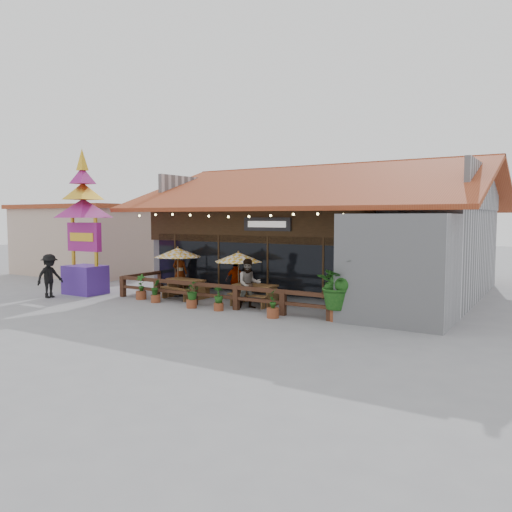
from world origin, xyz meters
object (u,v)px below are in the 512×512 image
Objects in this scene: umbrella_left at (178,253)px; picnic_table_left at (186,285)px; picnic_table_right at (255,291)px; umbrella_right at (239,257)px; pedestrian at (50,276)px; thai_sign_tower at (84,212)px; tropical_plant at (338,286)px.

umbrella_left is 1.15× the size of picnic_table_left.
picnic_table_right is at bearing -0.52° from umbrella_left.
pedestrian is (-7.63, -3.29, -0.91)m from umbrella_right.
picnic_table_right is (0.89, -0.14, -1.30)m from umbrella_right.
umbrella_left reaches higher than picnic_table_left.
umbrella_left is at bearing 162.08° from picnic_table_left.
picnic_table_right is at bearing 11.30° from thai_sign_tower.
picnic_table_right is at bearing -9.18° from umbrella_right.
pedestrian reaches higher than picnic_table_right.
thai_sign_tower reaches higher than pedestrian.
umbrella_left reaches higher than picnic_table_right.
umbrella_right is 1.36× the size of picnic_table_left.
umbrella_right is 2.86m from picnic_table_left.
umbrella_left is 1.51m from picnic_table_left.
umbrella_left is at bearing 171.53° from tropical_plant.
picnic_table_left is 5.92m from pedestrian.
thai_sign_tower reaches higher than umbrella_left.
picnic_table_right is 4.18m from tropical_plant.
umbrella_right is at bearing 13.75° from thai_sign_tower.
thai_sign_tower is 12.33m from tropical_plant.
umbrella_right is 0.38× the size of thai_sign_tower.
thai_sign_tower reaches higher than picnic_table_right.
umbrella_right is 5.08m from tropical_plant.
thai_sign_tower is 3.71× the size of pedestrian.
picnic_table_right is at bearing 2.60° from picnic_table_left.
pedestrian is at bearing -170.93° from tropical_plant.
umbrella_left reaches higher than umbrella_right.
umbrella_left is 1.18× the size of pedestrian.
picnic_table_right is 9.10m from pedestrian.
picnic_table_left is at bearing -177.40° from picnic_table_right.
umbrella_left is 8.11m from tropical_plant.
pedestrian is (-0.44, -1.53, -2.77)m from thai_sign_tower.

